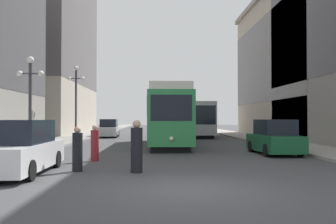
{
  "coord_description": "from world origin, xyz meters",
  "views": [
    {
      "loc": [
        -0.88,
        -9.57,
        1.86
      ],
      "look_at": [
        0.01,
        13.64,
        2.29
      ],
      "focal_mm": 38.9,
      "sensor_mm": 36.0,
      "label": 1
    }
  ],
  "objects_px": {
    "parked_car_left_near": "(109,129)",
    "pedestrian_on_sidewalk": "(77,150)",
    "pedestrian_crossing_far": "(137,148)",
    "parked_car_right_far": "(274,138)",
    "transit_bus": "(197,118)",
    "streetcar": "(167,115)",
    "lamp_post_left_near": "(30,88)",
    "pedestrian_crossing_near": "(95,144)",
    "parked_car_left_mid": "(20,149)",
    "lamp_post_left_far": "(76,92)"
  },
  "relations": [
    {
      "from": "streetcar",
      "to": "transit_bus",
      "type": "distance_m",
      "value": 13.47
    },
    {
      "from": "streetcar",
      "to": "pedestrian_crossing_far",
      "type": "height_order",
      "value": "streetcar"
    },
    {
      "from": "parked_car_right_far",
      "to": "parked_car_left_near",
      "type": "bearing_deg",
      "value": -60.08
    },
    {
      "from": "transit_bus",
      "to": "pedestrian_crossing_near",
      "type": "xyz_separation_m",
      "value": [
        -7.19,
        -22.19,
        -1.21
      ]
    },
    {
      "from": "transit_bus",
      "to": "parked_car_left_mid",
      "type": "xyz_separation_m",
      "value": [
        -9.13,
        -25.77,
        -1.1
      ]
    },
    {
      "from": "transit_bus",
      "to": "pedestrian_crossing_far",
      "type": "distance_m",
      "value": 26.25
    },
    {
      "from": "parked_car_left_mid",
      "to": "parked_car_right_far",
      "type": "bearing_deg",
      "value": 29.61
    },
    {
      "from": "streetcar",
      "to": "parked_car_left_mid",
      "type": "height_order",
      "value": "streetcar"
    },
    {
      "from": "transit_bus",
      "to": "pedestrian_on_sidewalk",
      "type": "relative_size",
      "value": 7.54
    },
    {
      "from": "streetcar",
      "to": "transit_bus",
      "type": "bearing_deg",
      "value": 74.34
    },
    {
      "from": "streetcar",
      "to": "lamp_post_left_far",
      "type": "xyz_separation_m",
      "value": [
        -7.37,
        4.88,
        1.99
      ]
    },
    {
      "from": "transit_bus",
      "to": "pedestrian_on_sidewalk",
      "type": "height_order",
      "value": "transit_bus"
    },
    {
      "from": "transit_bus",
      "to": "pedestrian_on_sidewalk",
      "type": "distance_m",
      "value": 26.4
    },
    {
      "from": "pedestrian_crossing_far",
      "to": "pedestrian_on_sidewalk",
      "type": "bearing_deg",
      "value": 117.78
    },
    {
      "from": "lamp_post_left_near",
      "to": "pedestrian_on_sidewalk",
      "type": "bearing_deg",
      "value": -58.8
    },
    {
      "from": "parked_car_left_near",
      "to": "pedestrian_crossing_far",
      "type": "bearing_deg",
      "value": -82.22
    },
    {
      "from": "pedestrian_crossing_near",
      "to": "lamp_post_left_near",
      "type": "xyz_separation_m",
      "value": [
        -3.84,
        3.01,
        2.7
      ]
    },
    {
      "from": "parked_car_right_far",
      "to": "lamp_post_left_far",
      "type": "relative_size",
      "value": 0.7
    },
    {
      "from": "pedestrian_on_sidewalk",
      "to": "lamp_post_left_far",
      "type": "distance_m",
      "value": 17.98
    },
    {
      "from": "parked_car_left_near",
      "to": "parked_car_right_far",
      "type": "xyz_separation_m",
      "value": [
        10.85,
        -17.99,
        -0.0
      ]
    },
    {
      "from": "parked_car_left_near",
      "to": "pedestrian_crossing_near",
      "type": "bearing_deg",
      "value": -86.12
    },
    {
      "from": "pedestrian_crossing_near",
      "to": "streetcar",
      "type": "bearing_deg",
      "value": 143.79
    },
    {
      "from": "transit_bus",
      "to": "lamp_post_left_far",
      "type": "bearing_deg",
      "value": -141.77
    },
    {
      "from": "parked_car_right_far",
      "to": "pedestrian_on_sidewalk",
      "type": "xyz_separation_m",
      "value": [
        -9.01,
        -5.88,
        -0.1
      ]
    },
    {
      "from": "parked_car_left_near",
      "to": "pedestrian_crossing_near",
      "type": "xyz_separation_m",
      "value": [
        1.94,
        -20.7,
        -0.1
      ]
    },
    {
      "from": "parked_car_left_near",
      "to": "parked_car_left_mid",
      "type": "height_order",
      "value": "same"
    },
    {
      "from": "transit_bus",
      "to": "parked_car_right_far",
      "type": "height_order",
      "value": "transit_bus"
    },
    {
      "from": "pedestrian_crossing_near",
      "to": "parked_car_left_mid",
      "type": "bearing_deg",
      "value": -43.65
    },
    {
      "from": "streetcar",
      "to": "parked_car_left_mid",
      "type": "xyz_separation_m",
      "value": [
        -5.47,
        -12.81,
        -1.26
      ]
    },
    {
      "from": "parked_car_right_far",
      "to": "pedestrian_crossing_near",
      "type": "distance_m",
      "value": 9.32
    },
    {
      "from": "parked_car_left_mid",
      "to": "pedestrian_crossing_near",
      "type": "xyz_separation_m",
      "value": [
        1.94,
        3.58,
        -0.1
      ]
    },
    {
      "from": "pedestrian_on_sidewalk",
      "to": "lamp_post_left_far",
      "type": "height_order",
      "value": "lamp_post_left_far"
    },
    {
      "from": "parked_car_right_far",
      "to": "pedestrian_crossing_near",
      "type": "height_order",
      "value": "parked_car_right_far"
    },
    {
      "from": "lamp_post_left_near",
      "to": "pedestrian_crossing_near",
      "type": "bearing_deg",
      "value": -38.14
    },
    {
      "from": "parked_car_left_mid",
      "to": "transit_bus",
      "type": "bearing_deg",
      "value": 69.99
    },
    {
      "from": "pedestrian_crossing_far",
      "to": "lamp_post_left_near",
      "type": "bearing_deg",
      "value": 79.3
    },
    {
      "from": "pedestrian_crossing_near",
      "to": "pedestrian_crossing_far",
      "type": "xyz_separation_m",
      "value": [
        2.01,
        -3.52,
        0.11
      ]
    },
    {
      "from": "parked_car_left_near",
      "to": "lamp_post_left_near",
      "type": "xyz_separation_m",
      "value": [
        -1.9,
        -17.69,
        2.6
      ]
    },
    {
      "from": "parked_car_right_far",
      "to": "pedestrian_on_sidewalk",
      "type": "bearing_deg",
      "value": 31.91
    },
    {
      "from": "transit_bus",
      "to": "parked_car_left_near",
      "type": "distance_m",
      "value": 9.31
    },
    {
      "from": "parked_car_left_near",
      "to": "pedestrian_on_sidewalk",
      "type": "distance_m",
      "value": 23.93
    },
    {
      "from": "pedestrian_crossing_near",
      "to": "parked_car_left_near",
      "type": "bearing_deg",
      "value": 170.11
    },
    {
      "from": "streetcar",
      "to": "pedestrian_crossing_far",
      "type": "relative_size",
      "value": 6.79
    },
    {
      "from": "lamp_post_left_far",
      "to": "pedestrian_crossing_near",
      "type": "bearing_deg",
      "value": -74.78
    },
    {
      "from": "parked_car_left_mid",
      "to": "lamp_post_left_far",
      "type": "xyz_separation_m",
      "value": [
        -1.9,
        17.68,
        3.25
      ]
    },
    {
      "from": "streetcar",
      "to": "parked_car_left_mid",
      "type": "bearing_deg",
      "value": -113.07
    },
    {
      "from": "transit_bus",
      "to": "pedestrian_crossing_far",
      "type": "xyz_separation_m",
      "value": [
        -5.18,
        -25.71,
        -1.1
      ]
    },
    {
      "from": "parked_car_left_near",
      "to": "pedestrian_on_sidewalk",
      "type": "relative_size",
      "value": 2.88
    },
    {
      "from": "parked_car_left_mid",
      "to": "pedestrian_on_sidewalk",
      "type": "distance_m",
      "value": 1.89
    },
    {
      "from": "transit_bus",
      "to": "parked_car_left_near",
      "type": "relative_size",
      "value": 2.62
    }
  ]
}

